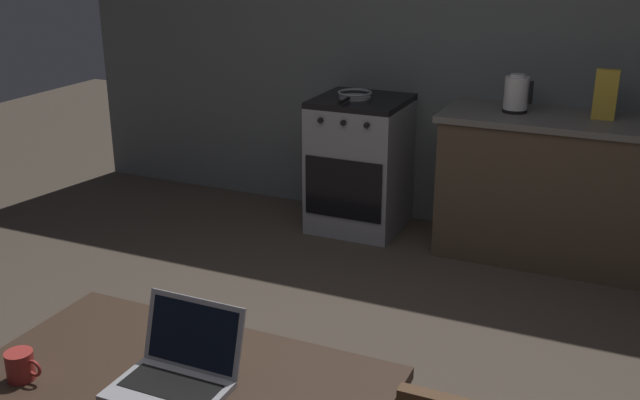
% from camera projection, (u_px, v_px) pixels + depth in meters
% --- Properties ---
extents(back_wall, '(6.40, 0.10, 2.60)m').
position_uv_depth(back_wall, '(497.00, 41.00, 4.85)').
color(back_wall, '#5A6060').
rests_on(back_wall, ground_plane).
extents(kitchen_counter, '(2.16, 0.64, 0.92)m').
position_uv_depth(kitchen_counter, '(617.00, 196.00, 4.50)').
color(kitchen_counter, '#4C3D2D').
rests_on(kitchen_counter, ground_plane).
extents(stove_oven, '(0.60, 0.62, 0.92)m').
position_uv_depth(stove_oven, '(360.00, 164.00, 5.14)').
color(stove_oven, gray).
rests_on(stove_oven, ground_plane).
extents(laptop, '(0.32, 0.29, 0.22)m').
position_uv_depth(laptop, '(176.00, 372.00, 2.11)').
color(laptop, '#99999E').
rests_on(laptop, dining_table).
extents(electric_kettle, '(0.17, 0.15, 0.23)m').
position_uv_depth(electric_kettle, '(516.00, 94.00, 4.56)').
color(electric_kettle, black).
rests_on(electric_kettle, kitchen_counter).
extents(frying_pan, '(0.23, 0.40, 0.05)m').
position_uv_depth(frying_pan, '(354.00, 95.00, 4.97)').
color(frying_pan, gray).
rests_on(frying_pan, stove_oven).
extents(coffee_mug, '(0.12, 0.08, 0.09)m').
position_uv_depth(coffee_mug, '(21.00, 366.00, 2.14)').
color(coffee_mug, '#9E2D28').
rests_on(coffee_mug, dining_table).
extents(cereal_box, '(0.13, 0.05, 0.30)m').
position_uv_depth(cereal_box, '(606.00, 95.00, 4.37)').
color(cereal_box, gold).
rests_on(cereal_box, kitchen_counter).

